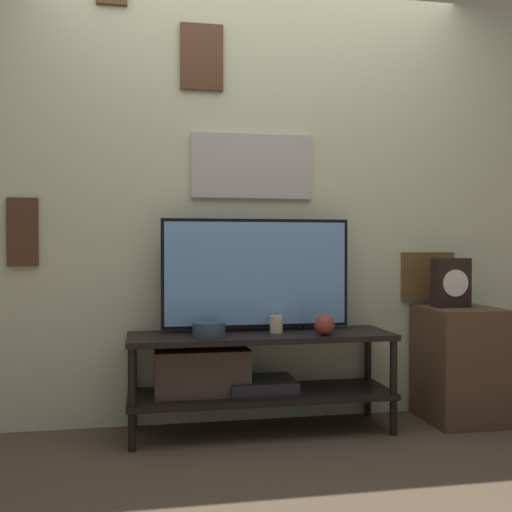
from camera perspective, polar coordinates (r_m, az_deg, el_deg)
ground_plane at (r=3.15m, az=1.43°, el=-17.73°), size 12.00×12.00×0.00m
wall_back at (r=3.51m, az=-0.37°, el=6.57°), size 6.40×0.08×2.70m
media_console at (r=3.28m, az=-1.60°, el=-10.84°), size 1.43×0.43×0.54m
television at (r=3.33m, az=0.03°, el=-1.67°), size 1.05×0.05×0.62m
vase_round_glass at (r=3.21m, az=6.54°, el=-6.51°), size 0.11×0.11×0.11m
vase_wide_bowl at (r=3.16m, az=-4.51°, el=-6.98°), size 0.17×0.17×0.07m
candle_jar at (r=3.29m, az=1.94°, el=-6.50°), size 0.07×0.07×0.09m
side_table at (r=3.70m, az=18.84°, el=-9.72°), size 0.42×0.45×0.65m
mantel_clock at (r=3.66m, az=18.08°, el=-2.42°), size 0.21×0.11×0.28m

